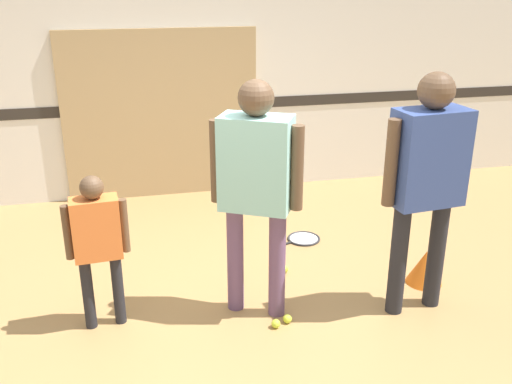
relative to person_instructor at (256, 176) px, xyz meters
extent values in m
plane|color=#A87F4C|center=(-0.20, -0.02, -1.10)|extent=(16.00, 16.00, 0.00)
cube|color=silver|center=(-0.20, 2.70, 0.50)|extent=(16.00, 0.06, 3.20)
cube|color=#2D2823|center=(-0.20, 2.67, -0.07)|extent=(16.00, 0.01, 0.12)
cube|color=tan|center=(-0.49, 2.64, -0.16)|extent=(2.15, 0.05, 1.88)
cylinder|color=#6B4C70|center=(-0.14, 0.08, -0.67)|extent=(0.12, 0.12, 0.85)
cylinder|color=#6B4C70|center=(0.14, -0.08, -0.67)|extent=(0.12, 0.12, 0.85)
cube|color=#99D8D1|center=(0.00, 0.00, 0.09)|extent=(0.57, 0.47, 0.67)
sphere|color=brown|center=(0.00, 0.00, 0.55)|extent=(0.25, 0.25, 0.25)
cylinder|color=brown|center=(-0.26, 0.14, 0.08)|extent=(0.09, 0.09, 0.60)
cylinder|color=brown|center=(0.26, -0.14, 0.08)|extent=(0.09, 0.09, 0.60)
cylinder|color=#232328|center=(-1.22, 0.05, -0.82)|extent=(0.08, 0.08, 0.56)
cylinder|color=#232328|center=(-1.01, 0.07, -0.82)|extent=(0.08, 0.08, 0.56)
cube|color=orange|center=(-1.12, 0.06, -0.32)|extent=(0.34, 0.20, 0.44)
sphere|color=brown|center=(-1.12, 0.06, -0.02)|extent=(0.16, 0.16, 0.16)
cylinder|color=brown|center=(-1.31, 0.05, -0.32)|extent=(0.06, 0.06, 0.39)
cylinder|color=brown|center=(-0.93, 0.08, -0.32)|extent=(0.06, 0.06, 0.39)
cylinder|color=#232328|center=(1.36, -0.21, -0.66)|extent=(0.13, 0.13, 0.87)
cylinder|color=#232328|center=(1.03, -0.24, -0.66)|extent=(0.13, 0.13, 0.87)
cube|color=#334784|center=(1.19, -0.22, 0.12)|extent=(0.53, 0.33, 0.69)
sphere|color=brown|center=(1.19, -0.22, 0.59)|extent=(0.25, 0.25, 0.25)
cylinder|color=brown|center=(1.49, -0.19, 0.11)|extent=(0.09, 0.09, 0.62)
cylinder|color=brown|center=(0.89, -0.25, 0.11)|extent=(0.09, 0.09, 0.62)
torus|color=#28282D|center=(0.73, 1.11, -1.09)|extent=(0.41, 0.41, 0.02)
cylinder|color=silver|center=(0.73, 1.11, -1.09)|extent=(0.27, 0.27, 0.01)
cylinder|color=black|center=(0.50, 1.03, -1.09)|extent=(0.19, 0.09, 0.02)
sphere|color=black|center=(0.41, 0.99, -1.09)|extent=(0.03, 0.03, 0.03)
sphere|color=#CCE038|center=(0.09, -0.26, -1.06)|extent=(0.07, 0.07, 0.07)
sphere|color=#CCE038|center=(0.53, 1.27, -1.06)|extent=(0.07, 0.07, 0.07)
sphere|color=#CCE038|center=(0.37, 0.52, -1.06)|extent=(0.07, 0.07, 0.07)
sphere|color=#CCE038|center=(0.19, -0.22, -1.06)|extent=(0.07, 0.07, 0.07)
cone|color=orange|center=(1.46, 0.10, -0.95)|extent=(0.30, 0.30, 0.29)
camera|label=1|loc=(-0.83, -3.67, 1.33)|focal=40.00mm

